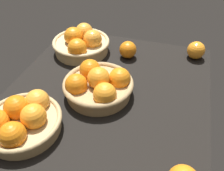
{
  "coord_description": "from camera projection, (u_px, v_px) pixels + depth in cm",
  "views": [
    {
      "loc": [
        -60.76,
        -21.02,
        61.07
      ],
      "look_at": [
        0.56,
        -1.99,
        7.0
      ],
      "focal_mm": 38.48,
      "sensor_mm": 36.0,
      "label": 1
    }
  ],
  "objects": [
    {
      "name": "market_tray",
      "position": [
        106.0,
        97.0,
        0.88
      ],
      "size": [
        84.0,
        72.0,
        3.0
      ],
      "primitive_type": "cube",
      "color": "black",
      "rests_on": "ground"
    },
    {
      "name": "basket_far_right",
      "position": [
        82.0,
        43.0,
        1.05
      ],
      "size": [
        25.09,
        25.09,
        11.63
      ],
      "color": "tan",
      "rests_on": "market_tray"
    },
    {
      "name": "basket_center",
      "position": [
        98.0,
        85.0,
        0.84
      ],
      "size": [
        24.87,
        24.87,
        11.49
      ],
      "color": "tan",
      "rests_on": "market_tray"
    },
    {
      "name": "basket_far_left",
      "position": [
        22.0,
        120.0,
        0.71
      ],
      "size": [
        23.85,
        23.85,
        10.33
      ],
      "color": "tan",
      "rests_on": "market_tray"
    },
    {
      "name": "loose_orange_front_gap",
      "position": [
        196.0,
        50.0,
        1.02
      ],
      "size": [
        7.52,
        7.52,
        7.52
      ],
      "primitive_type": "sphere",
      "color": "orange",
      "rests_on": "market_tray"
    },
    {
      "name": "loose_orange_back_gap",
      "position": [
        128.0,
        50.0,
        1.03
      ],
      "size": [
        7.36,
        7.36,
        7.36
      ],
      "primitive_type": "sphere",
      "color": "orange",
      "rests_on": "market_tray"
    }
  ]
}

